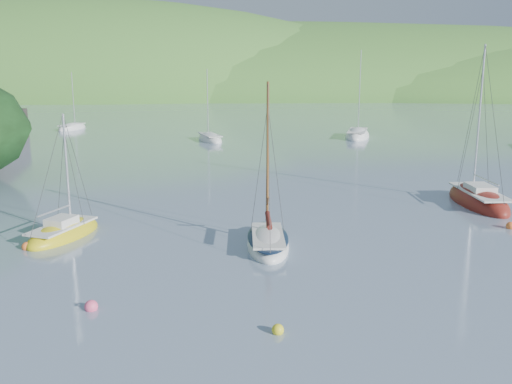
{
  "coord_description": "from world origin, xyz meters",
  "views": [
    {
      "loc": [
        -0.25,
        -17.78,
        8.5
      ],
      "look_at": [
        0.13,
        8.0,
        2.78
      ],
      "focal_mm": 40.0,
      "sensor_mm": 36.0,
      "label": 1
    }
  ],
  "objects_px": {
    "daysailer_white": "(268,242)",
    "distant_sloop_a": "(210,139)",
    "distant_sloop_c": "(72,128)",
    "sailboat_yellow": "(64,234)",
    "sloop_red": "(478,201)",
    "distant_sloop_b": "(357,136)"
  },
  "relations": [
    {
      "from": "daysailer_white",
      "to": "distant_sloop_c",
      "type": "relative_size",
      "value": 1.0
    },
    {
      "from": "sloop_red",
      "to": "distant_sloop_a",
      "type": "xyz_separation_m",
      "value": [
        -18.83,
        31.28,
        -0.05
      ]
    },
    {
      "from": "sloop_red",
      "to": "distant_sloop_b",
      "type": "distance_m",
      "value": 34.08
    },
    {
      "from": "distant_sloop_b",
      "to": "distant_sloop_c",
      "type": "distance_m",
      "value": 38.47
    },
    {
      "from": "daysailer_white",
      "to": "distant_sloop_b",
      "type": "relative_size",
      "value": 0.74
    },
    {
      "from": "distant_sloop_b",
      "to": "sloop_red",
      "type": "bearing_deg",
      "value": -73.37
    },
    {
      "from": "daysailer_white",
      "to": "sloop_red",
      "type": "height_order",
      "value": "sloop_red"
    },
    {
      "from": "distant_sloop_a",
      "to": "distant_sloop_b",
      "type": "height_order",
      "value": "distant_sloop_b"
    },
    {
      "from": "distant_sloop_b",
      "to": "distant_sloop_c",
      "type": "height_order",
      "value": "distant_sloop_b"
    },
    {
      "from": "distant_sloop_a",
      "to": "sailboat_yellow",
      "type": "bearing_deg",
      "value": -116.97
    },
    {
      "from": "daysailer_white",
      "to": "distant_sloop_a",
      "type": "height_order",
      "value": "distant_sloop_a"
    },
    {
      "from": "sloop_red",
      "to": "distant_sloop_c",
      "type": "relative_size",
      "value": 1.28
    },
    {
      "from": "distant_sloop_c",
      "to": "sailboat_yellow",
      "type": "bearing_deg",
      "value": -58.81
    },
    {
      "from": "sloop_red",
      "to": "distant_sloop_b",
      "type": "bearing_deg",
      "value": 90.67
    },
    {
      "from": "distant_sloop_a",
      "to": "sloop_red",
      "type": "bearing_deg",
      "value": -78.43
    },
    {
      "from": "daysailer_white",
      "to": "sloop_red",
      "type": "distance_m",
      "value": 15.85
    },
    {
      "from": "sailboat_yellow",
      "to": "distant_sloop_a",
      "type": "distance_m",
      "value": 38.21
    },
    {
      "from": "sailboat_yellow",
      "to": "daysailer_white",
      "type": "bearing_deg",
      "value": 10.36
    },
    {
      "from": "daysailer_white",
      "to": "sailboat_yellow",
      "type": "bearing_deg",
      "value": 170.11
    },
    {
      "from": "sloop_red",
      "to": "sailboat_yellow",
      "type": "bearing_deg",
      "value": -165.78
    },
    {
      "from": "sailboat_yellow",
      "to": "distant_sloop_c",
      "type": "distance_m",
      "value": 52.34
    },
    {
      "from": "distant_sloop_b",
      "to": "distant_sloop_c",
      "type": "xyz_separation_m",
      "value": [
        -37.26,
        9.59,
        -0.03
      ]
    }
  ]
}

